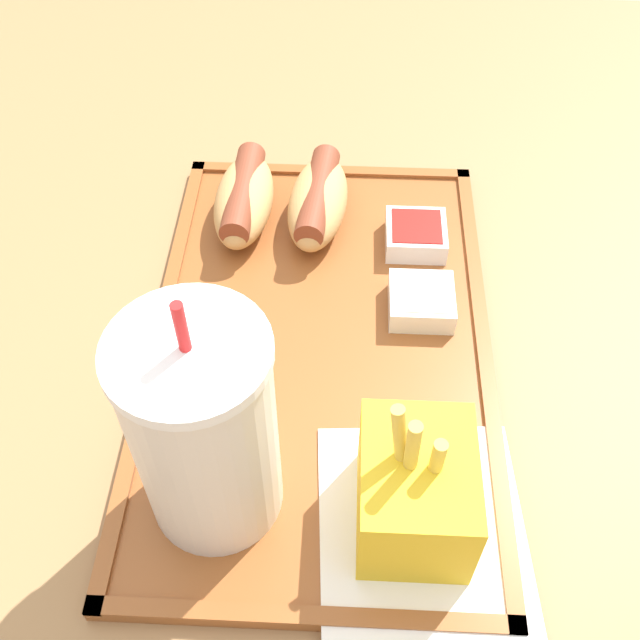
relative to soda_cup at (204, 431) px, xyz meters
The scene contains 9 objects.
dining_table 0.49m from the soda_cup, 16.69° to the right, with size 1.31×1.08×0.77m.
food_tray 0.18m from the soda_cup, 25.09° to the right, with size 0.46×0.28×0.01m.
paper_napkin 0.17m from the soda_cup, 98.65° to the right, with size 0.17×0.15×0.00m.
soda_cup is the anchor object (origin of this frame).
hot_dog_far 0.30m from the soda_cup, ahead, with size 0.13×0.06×0.05m.
hot_dog_near 0.30m from the soda_cup, 11.08° to the right, with size 0.13×0.07×0.05m.
fries_carton 0.14m from the soda_cup, 94.76° to the right, with size 0.09×0.07×0.12m.
sauce_cup_mayo 0.25m from the soda_cup, 39.64° to the right, with size 0.05×0.05×0.02m.
sauce_cup_ketchup 0.31m from the soda_cup, 29.48° to the right, with size 0.05×0.05×0.02m.
Camera 1 is at (-0.35, -0.05, 1.26)m, focal length 42.00 mm.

